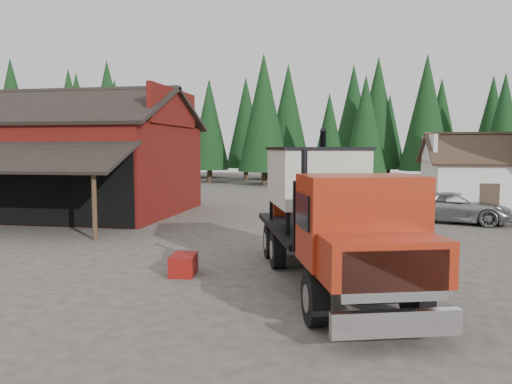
# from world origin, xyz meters

# --- Properties ---
(ground) EXTENTS (120.00, 120.00, 0.00)m
(ground) POSITION_xyz_m (0.00, 0.00, 0.00)
(ground) COLOR #433A34
(ground) RESTS_ON ground
(red_barn) EXTENTS (12.80, 13.63, 7.18)m
(red_barn) POSITION_xyz_m (-11.00, 9.90, 2.69)
(red_barn) COLOR #601310
(red_barn) RESTS_ON ground
(farmhouse) EXTENTS (8.60, 6.42, 4.65)m
(farmhouse) POSITION_xyz_m (13.00, 13.00, 1.67)
(farmhouse) COLOR silver
(farmhouse) RESTS_ON ground
(conifer_backdrop) EXTENTS (76.00, 16.00, 16.00)m
(conifer_backdrop) POSITION_xyz_m (0.00, 42.00, 0.00)
(conifer_backdrop) COLOR black
(conifer_backdrop) RESTS_ON ground
(near_pine_a) EXTENTS (4.40, 4.40, 11.40)m
(near_pine_a) POSITION_xyz_m (-22.00, 28.00, 6.39)
(near_pine_a) COLOR #382619
(near_pine_a) RESTS_ON ground
(near_pine_b) EXTENTS (3.96, 3.96, 10.40)m
(near_pine_b) POSITION_xyz_m (6.00, 30.00, 5.89)
(near_pine_b) COLOR #382619
(near_pine_b) RESTS_ON ground
(near_pine_d) EXTENTS (5.28, 5.28, 13.40)m
(near_pine_d) POSITION_xyz_m (-4.00, 34.00, 7.39)
(near_pine_d) COLOR #382619
(near_pine_d) RESTS_ON ground
(feed_truck) EXTENTS (5.28, 10.03, 4.38)m
(feed_truck) POSITION_xyz_m (4.00, -2.74, 2.05)
(feed_truck) COLOR black
(feed_truck) RESTS_ON ground
(silver_car) EXTENTS (6.04, 4.14, 1.53)m
(silver_car) POSITION_xyz_m (9.94, 10.00, 0.77)
(silver_car) COLOR #96999D
(silver_car) RESTS_ON ground
(equip_box) EXTENTS (0.84, 1.18, 0.60)m
(equip_box) POSITION_xyz_m (-0.26, -2.56, 0.30)
(equip_box) COLOR maroon
(equip_box) RESTS_ON ground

